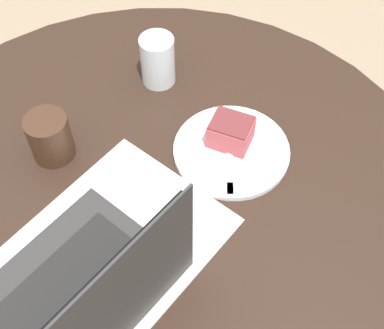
# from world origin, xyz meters

# --- Properties ---
(dining_table) EXTENTS (1.15, 1.15, 0.78)m
(dining_table) POSITION_xyz_m (0.00, 0.00, 0.63)
(dining_table) COLOR black
(dining_table) RESTS_ON ground_plane
(paper_document) EXTENTS (0.47, 0.45, 0.00)m
(paper_document) POSITION_xyz_m (-0.09, 0.05, 0.78)
(paper_document) COLOR white
(paper_document) RESTS_ON dining_table
(plate) EXTENTS (0.23, 0.23, 0.01)m
(plate) POSITION_xyz_m (0.13, -0.14, 0.78)
(plate) COLOR silver
(plate) RESTS_ON dining_table
(cake_slice) EXTENTS (0.09, 0.10, 0.06)m
(cake_slice) POSITION_xyz_m (0.15, -0.14, 0.82)
(cake_slice) COLOR #B74C51
(cake_slice) RESTS_ON plate
(fork) EXTENTS (0.17, 0.03, 0.00)m
(fork) POSITION_xyz_m (0.09, -0.14, 0.79)
(fork) COLOR silver
(fork) RESTS_ON plate
(coffee_glass) EXTENTS (0.08, 0.08, 0.10)m
(coffee_glass) POSITION_xyz_m (0.10, 0.20, 0.82)
(coffee_glass) COLOR #3D2619
(coffee_glass) RESTS_ON dining_table
(water_glass) EXTENTS (0.07, 0.07, 0.11)m
(water_glass) POSITION_xyz_m (0.32, 0.03, 0.83)
(water_glass) COLOR silver
(water_glass) RESTS_ON dining_table
(laptop) EXTENTS (0.40, 0.38, 0.25)m
(laptop) POSITION_xyz_m (-0.21, 0.08, 0.82)
(laptop) COLOR #2D2D2D
(laptop) RESTS_ON dining_table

